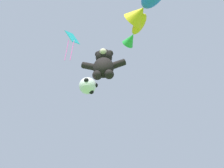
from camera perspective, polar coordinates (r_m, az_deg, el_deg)
The scene contains 5 objects.
teddy_bear_kite at distance 11.67m, azimuth -1.94°, elevation 4.57°, with size 2.10×0.92×2.13m.
soccer_ball_kite at distance 10.84m, azimuth -5.54°, elevation -0.41°, with size 0.83×0.82×0.76m.
fish_kite_goldfin at distance 13.57m, azimuth 5.21°, elevation 11.76°, with size 1.49×1.97×0.65m.
fish_kite_cobalt at distance 13.11m, azimuth 7.73°, elevation 17.57°, with size 2.36×2.59×1.17m.
diamond_kite at distance 15.07m, azimuth -9.15°, elevation 10.00°, with size 0.76×1.01×3.00m.
Camera 1 is at (-0.27, 0.55, 1.31)m, focal length 40.00 mm.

